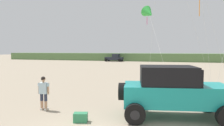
{
  "coord_description": "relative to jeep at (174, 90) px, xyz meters",
  "views": [
    {
      "loc": [
        2.8,
        -5.94,
        2.95
      ],
      "look_at": [
        -0.38,
        4.04,
        2.3
      ],
      "focal_mm": 33.36,
      "sensor_mm": 36.0,
      "label": 1
    }
  ],
  "objects": [
    {
      "name": "dune_ridge",
      "position": [
        -6.28,
        47.7,
        -0.16
      ],
      "size": [
        90.0,
        6.1,
        2.08
      ],
      "primitive_type": "cube",
      "color": "#567A47",
      "rests_on": "ground_plane"
    },
    {
      "name": "jeep",
      "position": [
        0.0,
        0.0,
        0.0
      ],
      "size": [
        5.01,
        3.2,
        2.26
      ],
      "color": "teal",
      "rests_on": "ground_plane"
    },
    {
      "name": "person_watching",
      "position": [
        -6.11,
        -0.74,
        -0.26
      ],
      "size": [
        0.62,
        0.32,
        1.67
      ],
      "color": "tan",
      "rests_on": "ground_plane"
    },
    {
      "name": "cooler_box",
      "position": [
        -3.62,
        -1.75,
        -1.01
      ],
      "size": [
        0.64,
        0.51,
        0.38
      ],
      "primitive_type": "cube",
      "rotation": [
        0.0,
        0.0,
        0.3
      ],
      "color": "#2D7F51",
      "rests_on": "ground_plane"
    },
    {
      "name": "distant_pickup",
      "position": [
        -15.71,
        42.62,
        -0.26
      ],
      "size": [
        4.67,
        2.53,
        1.98
      ],
      "color": "#1E232D",
      "rests_on": "ground_plane"
    },
    {
      "name": "kite_orange_streamer",
      "position": [
        -2.24,
        8.33,
        4.83
      ],
      "size": [
        2.94,
        5.79,
        6.74
      ],
      "color": "green",
      "rests_on": "ground_plane"
    }
  ]
}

